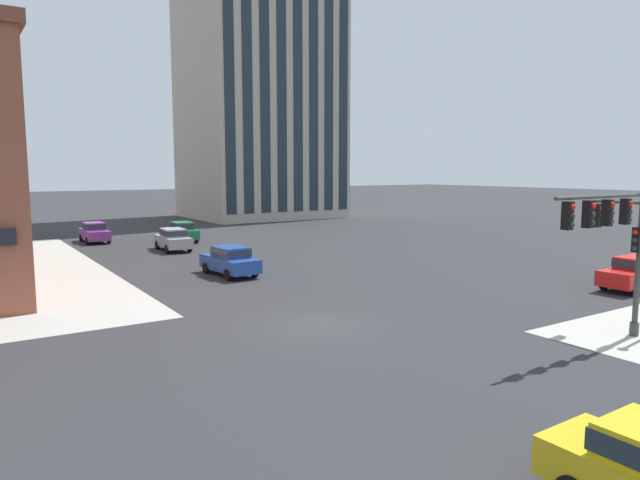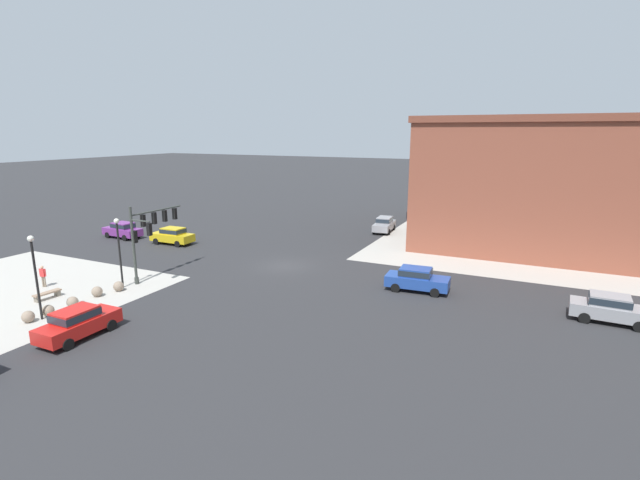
{
  "view_description": "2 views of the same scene",
  "coord_description": "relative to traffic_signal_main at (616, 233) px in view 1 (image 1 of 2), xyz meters",
  "views": [
    {
      "loc": [
        -11.76,
        -18.25,
        6.04
      ],
      "look_at": [
        3.12,
        4.64,
        2.67
      ],
      "focal_mm": 31.95,
      "sensor_mm": 36.0,
      "label": 1
    },
    {
      "loc": [
        32.87,
        19.01,
        11.06
      ],
      "look_at": [
        6.69,
        6.52,
        4.29
      ],
      "focal_mm": 26.13,
      "sensor_mm": 36.0,
      "label": 2
    }
  ],
  "objects": [
    {
      "name": "car_cross_westbound",
      "position": [
        -3.11,
        35.69,
        -2.93
      ],
      "size": [
        2.07,
        4.49,
        1.68
      ],
      "color": "#1E6B3D",
      "rests_on": "ground"
    },
    {
      "name": "car_main_northbound_far",
      "position": [
        -9.46,
        39.15,
        -2.93
      ],
      "size": [
        1.92,
        4.41,
        1.68
      ],
      "color": "#7A3389",
      "rests_on": "ground"
    },
    {
      "name": "car_main_mid",
      "position": [
        -6.15,
        19.0,
        -2.93
      ],
      "size": [
        2.09,
        4.5,
        1.68
      ],
      "color": "#23479E",
      "rests_on": "ground"
    },
    {
      "name": "ground_plane",
      "position": [
        -7.65,
        7.35,
        -3.85
      ],
      "size": [
        320.0,
        320.0,
        0.0
      ],
      "primitive_type": "plane",
      "color": "#2D2D30"
    },
    {
      "name": "car_cross_eastbound",
      "position": [
        9.5,
        4.15,
        -2.93
      ],
      "size": [
        4.41,
        1.91,
        1.68
      ],
      "color": "red",
      "rests_on": "ground"
    },
    {
      "name": "car_cross_far",
      "position": [
        -5.54,
        30.76,
        -2.93
      ],
      "size": [
        2.04,
        4.47,
        1.68
      ],
      "color": "#99999E",
      "rests_on": "ground"
    },
    {
      "name": "traffic_signal_main",
      "position": [
        0.0,
        0.0,
        0.0
      ],
      "size": [
        5.26,
        2.09,
        5.82
      ],
      "color": "#383D38",
      "rests_on": "ground"
    }
  ]
}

